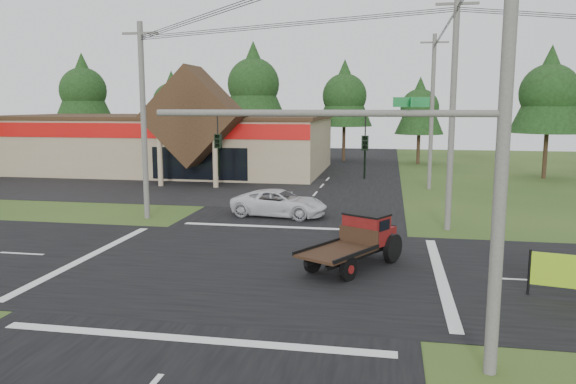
# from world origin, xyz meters

# --- Properties ---
(ground) EXTENTS (120.00, 120.00, 0.00)m
(ground) POSITION_xyz_m (0.00, 0.00, 0.00)
(ground) COLOR #2B4819
(ground) RESTS_ON ground
(road_ns) EXTENTS (12.00, 120.00, 0.02)m
(road_ns) POSITION_xyz_m (0.00, 0.00, 0.01)
(road_ns) COLOR black
(road_ns) RESTS_ON ground
(road_ew) EXTENTS (120.00, 12.00, 0.02)m
(road_ew) POSITION_xyz_m (0.00, 0.00, 0.01)
(road_ew) COLOR black
(road_ew) RESTS_ON ground
(parking_apron) EXTENTS (28.00, 14.00, 0.02)m
(parking_apron) POSITION_xyz_m (-14.00, 19.00, 0.01)
(parking_apron) COLOR black
(parking_apron) RESTS_ON ground
(cvs_building) EXTENTS (30.40, 18.20, 9.19)m
(cvs_building) POSITION_xyz_m (-15.70, 29.57, 2.78)
(cvs_building) COLOR #9C8A6A
(cvs_building) RESTS_ON ground
(traffic_signal_mast) EXTENTS (8.12, 0.24, 7.00)m
(traffic_signal_mast) POSITION_xyz_m (5.82, -7.50, 4.43)
(traffic_signal_mast) COLOR #595651
(traffic_signal_mast) RESTS_ON ground
(utility_pole_nr) EXTENTS (2.00, 0.30, 11.00)m
(utility_pole_nr) POSITION_xyz_m (7.50, -7.50, 5.64)
(utility_pole_nr) COLOR #595651
(utility_pole_nr) RESTS_ON ground
(utility_pole_nw) EXTENTS (2.00, 0.30, 10.50)m
(utility_pole_nw) POSITION_xyz_m (-8.00, 8.00, 5.39)
(utility_pole_nw) COLOR #595651
(utility_pole_nw) RESTS_ON ground
(utility_pole_ne) EXTENTS (2.00, 0.30, 11.50)m
(utility_pole_ne) POSITION_xyz_m (8.00, 8.00, 5.89)
(utility_pole_ne) COLOR #595651
(utility_pole_ne) RESTS_ON ground
(utility_pole_n) EXTENTS (2.00, 0.30, 11.20)m
(utility_pole_n) POSITION_xyz_m (8.00, 22.00, 5.74)
(utility_pole_n) COLOR #595651
(utility_pole_n) RESTS_ON ground
(tree_row_a) EXTENTS (6.72, 6.72, 12.12)m
(tree_row_a) POSITION_xyz_m (-30.00, 40.00, 8.05)
(tree_row_a) COLOR #332316
(tree_row_a) RESTS_ON ground
(tree_row_b) EXTENTS (5.60, 5.60, 10.10)m
(tree_row_b) POSITION_xyz_m (-20.00, 42.00, 6.70)
(tree_row_b) COLOR #332316
(tree_row_b) RESTS_ON ground
(tree_row_c) EXTENTS (7.28, 7.28, 13.13)m
(tree_row_c) POSITION_xyz_m (-10.00, 41.00, 8.72)
(tree_row_c) COLOR #332316
(tree_row_c) RESTS_ON ground
(tree_row_d) EXTENTS (6.16, 6.16, 11.11)m
(tree_row_d) POSITION_xyz_m (0.00, 42.00, 7.38)
(tree_row_d) COLOR #332316
(tree_row_d) RESTS_ON ground
(tree_row_e) EXTENTS (5.04, 5.04, 9.09)m
(tree_row_e) POSITION_xyz_m (8.00, 40.00, 6.03)
(tree_row_e) COLOR #332316
(tree_row_e) RESTS_ON ground
(tree_side_ne) EXTENTS (6.16, 6.16, 11.11)m
(tree_side_ne) POSITION_xyz_m (18.00, 30.00, 7.38)
(tree_side_ne) COLOR #332316
(tree_side_ne) RESTS_ON ground
(antique_flatbed_truck) EXTENTS (4.03, 5.13, 2.03)m
(antique_flatbed_truck) POSITION_xyz_m (3.75, 0.43, 1.02)
(antique_flatbed_truck) COLOR #560F0C
(antique_flatbed_truck) RESTS_ON ground
(white_pickup) EXTENTS (5.61, 3.16, 1.48)m
(white_pickup) POSITION_xyz_m (-0.95, 9.93, 0.74)
(white_pickup) COLOR silver
(white_pickup) RESTS_ON ground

